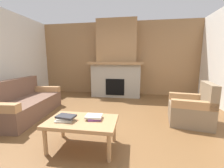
% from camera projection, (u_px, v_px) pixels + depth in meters
% --- Properties ---
extents(ground, '(9.00, 9.00, 0.00)m').
position_uv_depth(ground, '(100.00, 127.00, 2.78)').
color(ground, brown).
extents(wall_back_wood_panel, '(6.00, 0.12, 2.70)m').
position_uv_depth(wall_back_wood_panel, '(118.00, 59.00, 5.49)').
color(wall_back_wood_panel, '#997047').
rests_on(wall_back_wood_panel, ground).
extents(fireplace, '(1.90, 0.82, 2.70)m').
position_uv_depth(fireplace, '(116.00, 64.00, 5.15)').
color(fireplace, gray).
rests_on(fireplace, ground).
extents(couch, '(1.01, 1.87, 0.85)m').
position_uv_depth(couch, '(25.00, 104.00, 3.30)').
color(couch, brown).
rests_on(couch, ground).
extents(armchair, '(0.87, 0.87, 0.85)m').
position_uv_depth(armchair, '(192.00, 109.00, 2.92)').
color(armchair, '#847056').
rests_on(armchair, ground).
extents(coffee_table, '(1.00, 0.60, 0.43)m').
position_uv_depth(coffee_table, '(82.00, 123.00, 2.07)').
color(coffee_table, tan).
rests_on(coffee_table, ground).
extents(book_stack_near_edge, '(0.30, 0.23, 0.08)m').
position_uv_depth(book_stack_near_edge, '(65.00, 118.00, 2.04)').
color(book_stack_near_edge, beige).
rests_on(book_stack_near_edge, coffee_table).
extents(book_stack_center, '(0.25, 0.26, 0.06)m').
position_uv_depth(book_stack_center, '(94.00, 117.00, 2.10)').
color(book_stack_center, '#7A3D84').
rests_on(book_stack_center, coffee_table).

